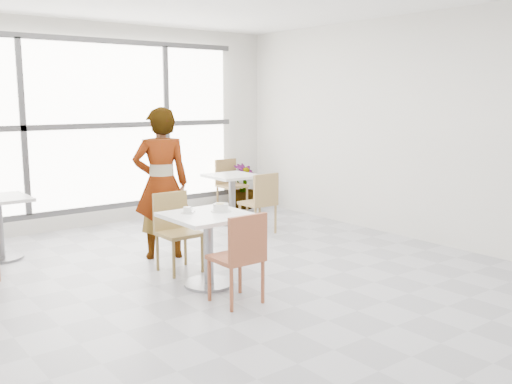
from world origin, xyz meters
TOP-DOWN VIEW (x-y plane):
  - floor at (0.00, 0.00)m, footprint 7.00×7.00m
  - wall_back at (0.00, 3.50)m, footprint 6.00×0.00m
  - wall_right at (3.00, 0.00)m, footprint 0.00×7.00m
  - window at (0.00, 3.44)m, footprint 4.60×0.07m
  - main_table at (-0.29, 0.12)m, footprint 0.80×0.80m
  - chair_near at (-0.35, -0.53)m, footprint 0.42×0.42m
  - chair_far at (-0.28, 0.79)m, footprint 0.42×0.42m
  - oatmeal_bowl at (-0.12, 0.14)m, footprint 0.21×0.21m
  - coffee_cup at (-0.44, 0.26)m, footprint 0.16×0.13m
  - person at (-0.15, 1.33)m, footprint 0.77×0.65m
  - bg_table_right at (1.62, 2.37)m, footprint 0.70×0.70m
  - bg_chair_right_near at (1.52, 1.53)m, footprint 0.42×0.42m
  - bg_chair_right_far at (2.17, 3.22)m, footprint 0.42×0.42m
  - plant_right at (2.47, 3.20)m, footprint 0.47×0.47m

SIDE VIEW (x-z plane):
  - floor at x=0.00m, z-range 0.00..0.00m
  - plant_right at x=2.47m, z-range 0.00..0.77m
  - bg_table_right at x=1.62m, z-range 0.11..0.86m
  - chair_near at x=-0.35m, z-range 0.07..0.94m
  - chair_far at x=-0.28m, z-range 0.07..0.94m
  - bg_chair_right_near at x=1.52m, z-range 0.07..0.94m
  - bg_chair_right_far at x=2.17m, z-range 0.07..0.94m
  - main_table at x=-0.29m, z-range 0.15..0.90m
  - coffee_cup at x=-0.44m, z-range 0.75..0.81m
  - oatmeal_bowl at x=-0.12m, z-range 0.75..0.84m
  - person at x=-0.15m, z-range 0.00..1.80m
  - window at x=0.00m, z-range 0.24..2.76m
  - wall_back at x=0.00m, z-range -1.50..4.50m
  - wall_right at x=3.00m, z-range -2.00..5.00m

